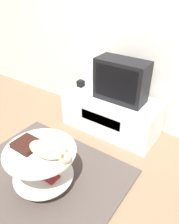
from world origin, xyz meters
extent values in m
plane|color=#7F664C|center=(0.00, 0.00, 0.00)|extent=(12.00, 12.00, 0.00)
cube|color=silver|center=(0.00, 1.61, 1.30)|extent=(8.00, 0.05, 2.60)
cube|color=#4C423D|center=(0.00, 0.00, 0.01)|extent=(1.68, 1.46, 0.02)
cube|color=white|center=(0.13, 1.24, 0.25)|extent=(1.29, 0.57, 0.50)
cube|color=silver|center=(0.13, 0.96, 0.30)|extent=(0.58, 0.01, 0.14)
cube|color=black|center=(0.24, 1.25, 0.77)|extent=(0.64, 0.31, 0.53)
cube|color=black|center=(0.24, 1.10, 0.78)|extent=(0.55, 0.01, 0.41)
cube|color=black|center=(-0.41, 1.26, 0.55)|extent=(0.09, 0.09, 0.09)
cylinder|color=#B2B2B7|center=(0.08, -0.02, 0.03)|extent=(0.29, 0.29, 0.01)
cylinder|color=#B7B7BC|center=(0.08, -0.02, 0.24)|extent=(0.04, 0.04, 0.44)
cylinder|color=silver|center=(0.08, -0.02, 0.15)|extent=(0.61, 0.61, 0.01)
cylinder|color=silver|center=(0.08, -0.02, 0.47)|extent=(0.69, 0.69, 0.02)
cube|color=maroon|center=(0.13, -0.01, 0.17)|extent=(0.23, 0.12, 0.02)
cube|color=#1E664C|center=(0.04, -0.02, 0.17)|extent=(0.14, 0.12, 0.02)
cube|color=black|center=(-0.06, -0.05, 0.50)|extent=(0.24, 0.22, 0.05)
ellipsoid|color=beige|center=(0.17, -0.03, 0.54)|extent=(0.37, 0.22, 0.12)
sphere|color=beige|center=(0.38, 0.00, 0.53)|extent=(0.11, 0.11, 0.11)
cone|color=#996038|center=(0.38, 0.03, 0.59)|extent=(0.04, 0.04, 0.04)
cone|color=#996038|center=(0.38, -0.03, 0.59)|extent=(0.04, 0.04, 0.04)
ellipsoid|color=#996038|center=(-0.05, -0.05, 0.51)|extent=(0.17, 0.06, 0.04)
camera|label=1|loc=(1.35, -1.01, 1.86)|focal=35.00mm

